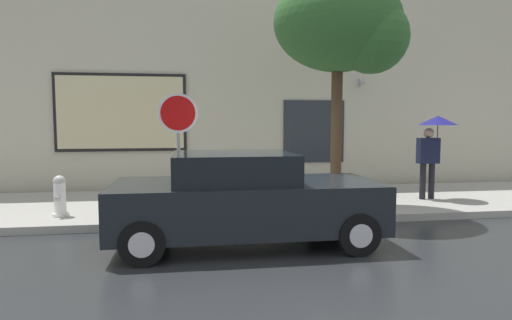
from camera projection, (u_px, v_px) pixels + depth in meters
name	position (u px, v px, depth m)	size (l,w,h in m)	color
ground_plane	(285.00, 240.00, 7.32)	(60.00, 60.00, 0.00)	#282B2D
sidewalk	(257.00, 203.00, 10.26)	(20.00, 4.00, 0.15)	#A3A099
building_facade	(242.00, 69.00, 12.42)	(20.00, 0.67, 7.00)	beige
parked_car	(244.00, 199.00, 7.04)	(4.22, 1.93, 1.49)	black
fire_hydrant	(60.00, 196.00, 8.48)	(0.30, 0.44, 0.80)	white
pedestrian_with_umbrella	(434.00, 135.00, 10.29)	(0.92, 0.90, 1.97)	black
street_tree	(345.00, 27.00, 9.03)	(2.70, 2.29, 4.89)	#4C3823
stop_sign	(178.00, 130.00, 8.39)	(0.76, 0.10, 2.38)	gray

